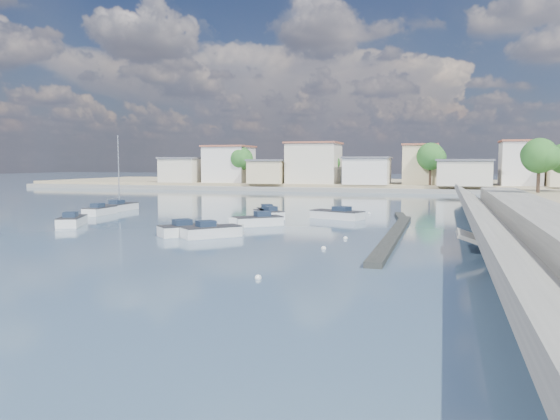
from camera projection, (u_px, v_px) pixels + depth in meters
name	position (u px, v px, depth m)	size (l,w,h in m)	color
ground	(360.00, 205.00, 72.01)	(400.00, 400.00, 0.00)	#334A66
seawall_walkway	(554.00, 226.00, 40.86)	(5.00, 90.00, 1.80)	slate
breakwater	(396.00, 231.00, 43.95)	(2.00, 31.02, 0.35)	black
far_shore_land	(395.00, 185.00, 121.55)	(160.00, 40.00, 1.40)	gray
far_shore_quay	(385.00, 191.00, 101.54)	(160.00, 2.50, 0.80)	slate
far_town	(445.00, 166.00, 103.72)	(113.01, 12.80, 8.35)	beige
shore_trees	(432.00, 159.00, 95.89)	(74.56, 38.32, 7.92)	#38281E
motorboat_a	(73.00, 221.00, 48.92)	(3.44, 4.94, 1.48)	silver
motorboat_b	(191.00, 230.00, 42.39)	(4.31, 4.42, 1.48)	silver
motorboat_c	(335.00, 215.00, 54.86)	(5.94, 3.87, 1.48)	silver
motorboat_d	(255.00, 222.00, 48.70)	(4.46, 4.12, 1.48)	silver
motorboat_e	(101.00, 211.00, 59.21)	(2.00, 4.91, 1.48)	silver
motorboat_f	(268.00, 215.00, 55.12)	(3.96, 3.95, 1.48)	silver
motorboat_g	(268.00, 214.00, 56.31)	(3.65, 5.27, 1.48)	silver
motorboat_h	(214.00, 232.00, 41.45)	(4.28, 4.38, 1.48)	silver
sailboat	(121.00, 207.00, 64.19)	(1.92, 6.09, 9.00)	silver
mooring_buoys	(362.00, 230.00, 44.98)	(13.17, 36.68, 0.33)	white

